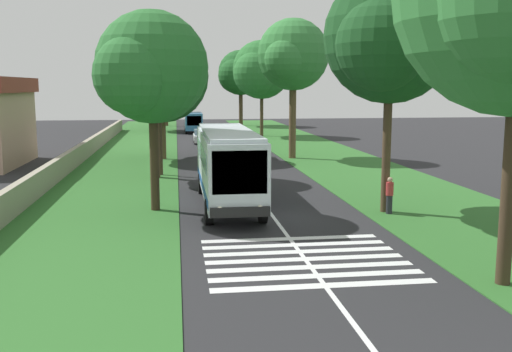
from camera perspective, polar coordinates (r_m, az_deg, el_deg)
name	(u,v)px	position (r m, az deg, el deg)	size (l,w,h in m)	color
ground	(275,219)	(25.96, 1.84, -4.19)	(160.00, 160.00, 0.00)	#262628
grass_verge_left	(118,173)	(40.55, -13.30, 0.30)	(120.00, 8.00, 0.04)	#2D6628
grass_verge_right	(353,168)	(42.24, 9.43, 0.74)	(120.00, 8.00, 0.04)	#2D6628
centre_line	(239,171)	(40.58, -1.70, 0.51)	(110.00, 0.16, 0.01)	silver
coach_bus	(228,162)	(28.48, -2.79, 1.34)	(11.16, 2.62, 3.73)	silver
zebra_crossing	(305,259)	(20.10, 4.80, -8.07)	(5.85, 6.80, 0.01)	silver
trailing_car_0	(252,150)	(47.85, -0.35, 2.57)	(4.30, 1.78, 1.43)	silver
trailing_car_1	(242,141)	(55.90, -1.37, 3.46)	(4.30, 1.78, 1.43)	navy
trailing_car_2	(202,137)	(60.84, -5.27, 3.85)	(4.30, 1.78, 1.43)	silver
trailing_car_3	(231,132)	(66.33, -2.43, 4.28)	(4.30, 1.78, 1.43)	#145933
trailing_minibus_0	(193,121)	(74.49, -6.13, 5.41)	(6.00, 2.14, 2.53)	teal
roadside_tree_left_0	(164,67)	(87.54, -8.99, 10.42)	(7.67, 6.43, 11.86)	#4C3826
roadside_tree_left_1	(151,70)	(37.55, -10.22, 10.17)	(6.72, 5.72, 9.81)	#4C3826
roadside_tree_left_2	(149,71)	(27.51, -10.43, 10.08)	(6.34, 5.16, 9.22)	#3D2D1E
roadside_tree_left_3	(158,83)	(78.44, -9.57, 8.91)	(8.08, 6.56, 9.65)	brown
roadside_tree_left_4	(159,79)	(47.31, -9.44, 9.35)	(9.19, 7.37, 10.28)	brown
roadside_tree_right_0	(291,57)	(47.52, 3.47, 11.54)	(6.71, 5.70, 11.13)	brown
roadside_tree_right_1	(260,71)	(68.66, 0.37, 10.19)	(8.20, 6.91, 11.10)	#4C3826
roadside_tree_right_3	(386,41)	(27.41, 12.57, 12.74)	(7.34, 5.97, 10.95)	#4C3826
roadside_tree_right_4	(239,74)	(87.16, -1.66, 9.92)	(8.16, 6.75, 11.09)	#4C3826
utility_pole	(160,110)	(38.59, -9.38, 6.41)	(0.24, 1.40, 8.26)	#473828
roadside_wall	(78,155)	(45.82, -16.98, 1.98)	(70.00, 0.40, 1.35)	#9E937F
pedestrian	(390,195)	(27.32, 12.91, -1.82)	(0.34, 0.34, 1.69)	#26262D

